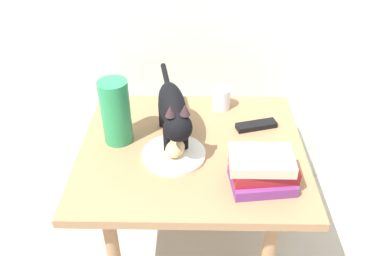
{
  "coord_description": "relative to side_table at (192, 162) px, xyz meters",
  "views": [
    {
      "loc": [
        0.02,
        -1.08,
        1.37
      ],
      "look_at": [
        0.0,
        0.0,
        0.6
      ],
      "focal_mm": 37.32,
      "sensor_mm": 36.0,
      "label": 1
    }
  ],
  "objects": [
    {
      "name": "ground_plane",
      "position": [
        0.0,
        0.0,
        -0.46
      ],
      "size": [
        6.0,
        6.0,
        0.0
      ],
      "primitive_type": "plane",
      "color": "#B2A899"
    },
    {
      "name": "side_table",
      "position": [
        0.0,
        0.0,
        0.0
      ],
      "size": [
        0.77,
        0.68,
        0.52
      ],
      "color": "#9E724C",
      "rests_on": "ground"
    },
    {
      "name": "plate",
      "position": [
        -0.06,
        -0.05,
        0.07
      ],
      "size": [
        0.21,
        0.21,
        0.01
      ],
      "primitive_type": "cylinder",
      "color": "silver",
      "rests_on": "side_table"
    },
    {
      "name": "bread_roll",
      "position": [
        -0.05,
        -0.06,
        0.11
      ],
      "size": [
        0.09,
        0.1,
        0.05
      ],
      "primitive_type": "ellipsoid",
      "rotation": [
        0.0,
        0.0,
        1.2
      ],
      "color": "#E0BC7A",
      "rests_on": "plate"
    },
    {
      "name": "cat",
      "position": [
        -0.06,
        0.03,
        0.2
      ],
      "size": [
        0.14,
        0.47,
        0.23
      ],
      "color": "black",
      "rests_on": "side_table"
    },
    {
      "name": "book_stack",
      "position": [
        0.21,
        -0.18,
        0.12
      ],
      "size": [
        0.21,
        0.17,
        0.11
      ],
      "color": "#72337A",
      "rests_on": "side_table"
    },
    {
      "name": "green_vase",
      "position": [
        -0.26,
        0.04,
        0.18
      ],
      "size": [
        0.1,
        0.1,
        0.23
      ],
      "primitive_type": "cylinder",
      "color": "#288C51",
      "rests_on": "side_table"
    },
    {
      "name": "candle_jar",
      "position": [
        0.11,
        0.25,
        0.1
      ],
      "size": [
        0.07,
        0.07,
        0.08
      ],
      "color": "silver",
      "rests_on": "side_table"
    },
    {
      "name": "tv_remote",
      "position": [
        0.23,
        0.12,
        0.08
      ],
      "size": [
        0.16,
        0.08,
        0.02
      ],
      "primitive_type": "cube",
      "rotation": [
        0.0,
        0.0,
        0.28
      ],
      "color": "black",
      "rests_on": "side_table"
    }
  ]
}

